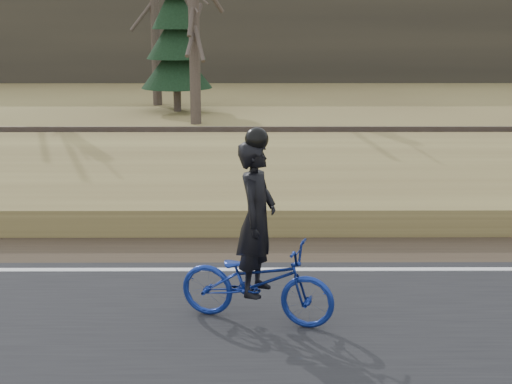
{
  "coord_description": "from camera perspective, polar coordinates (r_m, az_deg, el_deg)",
  "views": [
    {
      "loc": [
        -3.54,
        -9.12,
        3.52
      ],
      "look_at": [
        -3.5,
        0.5,
        1.1
      ],
      "focal_mm": 50.0,
      "sensor_mm": 36.0,
      "label": 1
    }
  ],
  "objects": [
    {
      "name": "ground",
      "position": [
        10.4,
        19.82,
        -6.55
      ],
      "size": [
        120.0,
        120.0,
        0.0
      ],
      "primitive_type": "plane",
      "color": "#988A4D",
      "rests_on": "ground"
    },
    {
      "name": "edge_line",
      "position": [
        10.55,
        19.49,
        -5.84
      ],
      "size": [
        120.0,
        0.12,
        0.01
      ],
      "primitive_type": "cube",
      "color": "silver",
      "rests_on": "road"
    },
    {
      "name": "shoulder",
      "position": [
        11.46,
        17.83,
        -4.37
      ],
      "size": [
        120.0,
        1.6,
        0.04
      ],
      "primitive_type": "cube",
      "color": "#473A2B",
      "rests_on": "ground"
    },
    {
      "name": "embankment",
      "position": [
        14.17,
        14.24,
        0.21
      ],
      "size": [
        120.0,
        5.0,
        0.44
      ],
      "primitive_type": "cube",
      "color": "#988A4D",
      "rests_on": "ground"
    },
    {
      "name": "ballast",
      "position": [
        17.79,
        11.27,
        3.17
      ],
      "size": [
        120.0,
        3.0,
        0.45
      ],
      "primitive_type": "cube",
      "color": "slate",
      "rests_on": "ground"
    },
    {
      "name": "railroad",
      "position": [
        17.74,
        11.32,
        4.13
      ],
      "size": [
        120.0,
        2.4,
        0.29
      ],
      "color": "black",
      "rests_on": "ballast"
    },
    {
      "name": "treeline_backdrop",
      "position": [
        39.29,
        5.08,
        13.3
      ],
      "size": [
        120.0,
        4.0,
        6.0
      ],
      "primitive_type": "cube",
      "color": "#383328",
      "rests_on": "ground"
    },
    {
      "name": "cyclist",
      "position": [
        8.13,
        0.05,
        -5.59
      ],
      "size": [
        1.93,
        1.15,
        2.26
      ],
      "rotation": [
        0.0,
        0.0,
        1.27
      ],
      "color": "navy",
      "rests_on": "road"
    },
    {
      "name": "bare_tree_near_left",
      "position": [
        23.29,
        -4.98,
        13.01
      ],
      "size": [
        0.36,
        0.36,
        6.19
      ],
      "primitive_type": "cylinder",
      "color": "brown",
      "rests_on": "ground"
    },
    {
      "name": "conifer",
      "position": [
        26.46,
        -6.45,
        12.25
      ],
      "size": [
        2.6,
        2.6,
        5.71
      ],
      "color": "brown",
      "rests_on": "ground"
    }
  ]
}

